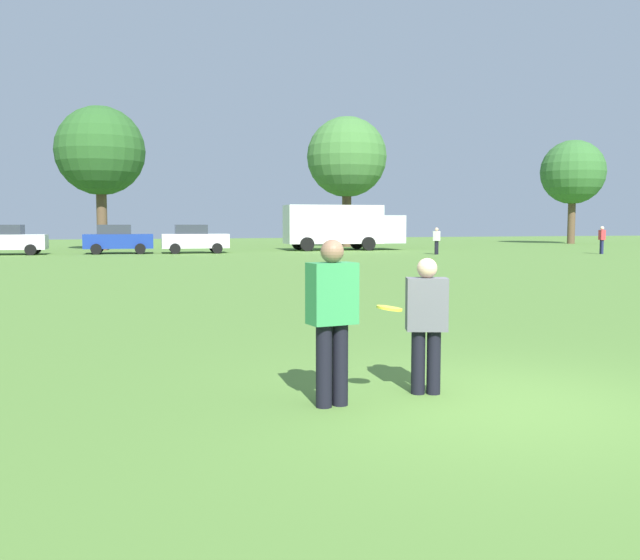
# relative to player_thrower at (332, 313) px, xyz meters

# --- Properties ---
(ground_plane) EXTENTS (164.30, 164.30, 0.00)m
(ground_plane) POSITION_rel_player_thrower_xyz_m (1.67, -0.48, -0.96)
(ground_plane) COLOR #517A33
(player_thrower) EXTENTS (0.51, 0.33, 1.71)m
(player_thrower) POSITION_rel_player_thrower_xyz_m (0.00, 0.00, 0.00)
(player_thrower) COLOR black
(player_thrower) RESTS_ON ground
(player_defender) EXTENTS (0.50, 0.39, 1.50)m
(player_defender) POSITION_rel_player_thrower_xyz_m (1.15, 0.15, -0.13)
(player_defender) COLOR black
(player_defender) RESTS_ON ground
(frisbee) EXTENTS (0.27, 0.27, 0.07)m
(frisbee) POSITION_rel_player_thrower_xyz_m (0.60, -0.08, 0.03)
(frisbee) COLOR yellow
(parked_car_mid_right) EXTENTS (4.32, 2.46, 1.82)m
(parked_car_mid_right) POSITION_rel_player_thrower_xyz_m (-6.99, 38.63, -0.04)
(parked_car_mid_right) COLOR silver
(parked_car_mid_right) RESTS_ON ground
(parked_car_near_right) EXTENTS (4.32, 2.46, 1.82)m
(parked_car_near_right) POSITION_rel_player_thrower_xyz_m (-0.69, 38.28, -0.04)
(parked_car_near_right) COLOR navy
(parked_car_near_right) RESTS_ON ground
(parked_car_far_right) EXTENTS (4.32, 2.46, 1.82)m
(parked_car_far_right) POSITION_rel_player_thrower_xyz_m (3.99, 37.60, -0.04)
(parked_car_far_right) COLOR silver
(parked_car_far_right) RESTS_ON ground
(box_truck) EXTENTS (8.66, 3.42, 3.18)m
(box_truck) POSITION_rel_player_thrower_xyz_m (14.69, 39.37, 0.79)
(box_truck) COLOR white
(box_truck) RESTS_ON ground
(bystander_sideline_watcher) EXTENTS (0.41, 0.54, 1.72)m
(bystander_sideline_watcher) POSITION_rel_player_thrower_xyz_m (27.88, 28.34, 0.01)
(bystander_sideline_watcher) COLOR #1E234C
(bystander_sideline_watcher) RESTS_ON ground
(bystander_far_jogger) EXTENTS (0.52, 0.47, 1.65)m
(bystander_far_jogger) POSITION_rel_player_thrower_xyz_m (17.79, 30.98, -0.03)
(bystander_far_jogger) COLOR black
(bystander_far_jogger) RESTS_ON ground
(tree_west_maple) EXTENTS (6.22, 6.22, 10.11)m
(tree_west_maple) POSITION_rel_player_thrower_xyz_m (-1.50, 44.55, 5.99)
(tree_west_maple) COLOR brown
(tree_west_maple) RESTS_ON ground
(tree_center_elm) EXTENTS (6.48, 6.48, 10.53)m
(tree_center_elm) POSITION_rel_player_thrower_xyz_m (17.59, 46.02, 6.28)
(tree_center_elm) COLOR brown
(tree_center_elm) RESTS_ON ground
(tree_east_birch) EXTENTS (5.98, 5.98, 9.72)m
(tree_east_birch) POSITION_rel_player_thrower_xyz_m (40.88, 47.48, 5.72)
(tree_east_birch) COLOR brown
(tree_east_birch) RESTS_ON ground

